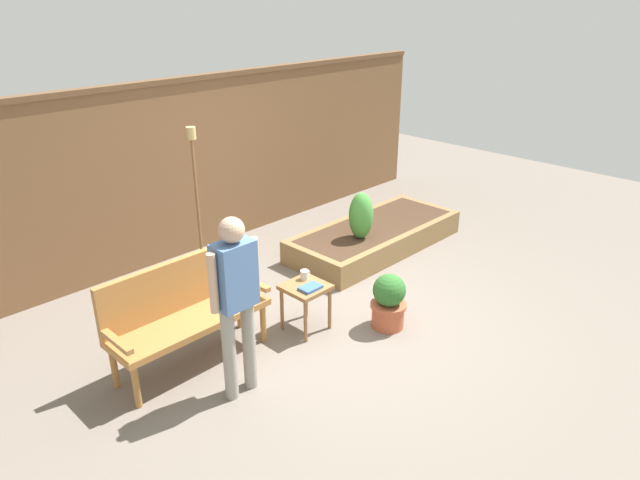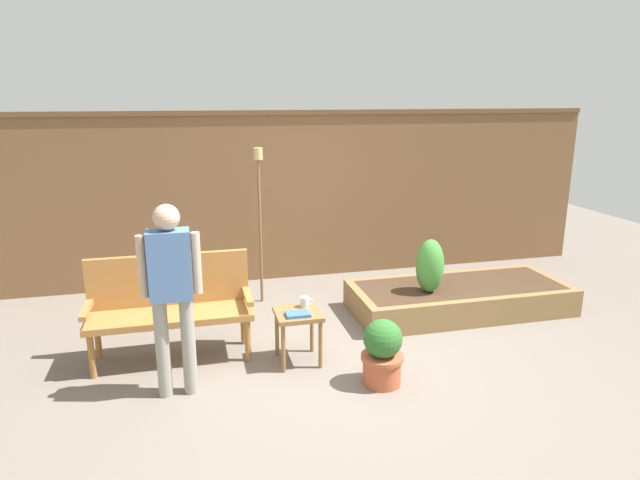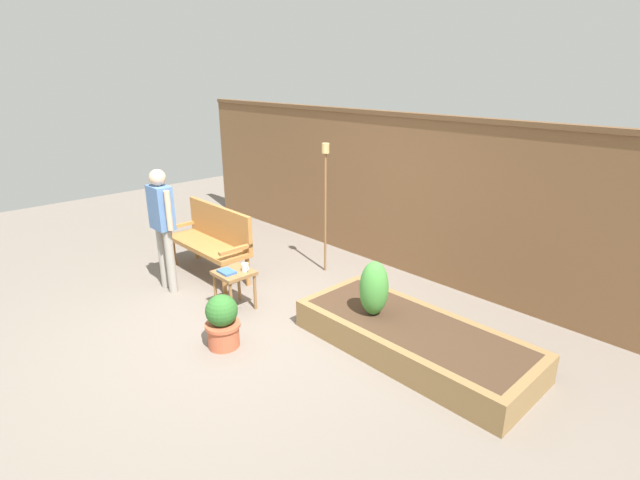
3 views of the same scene
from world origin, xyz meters
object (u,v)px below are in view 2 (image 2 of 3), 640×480
at_px(garden_bench, 170,300).
at_px(potted_boxwood, 382,352).
at_px(side_table, 298,321).
at_px(cup_on_table, 305,302).
at_px(book_on_table, 298,314).
at_px(tiki_torch, 259,199).
at_px(person_by_bench, 171,284).
at_px(shrub_near_bench, 430,266).

height_order(garden_bench, potted_boxwood, garden_bench).
distance_m(side_table, cup_on_table, 0.19).
relative_size(book_on_table, tiki_torch, 0.12).
distance_m(book_on_table, person_by_bench, 1.15).
xyz_separation_m(cup_on_table, potted_boxwood, (0.51, -0.65, -0.24)).
bearing_deg(side_table, book_on_table, -101.88).
height_order(side_table, tiki_torch, tiki_torch).
distance_m(side_table, book_on_table, 0.13).
height_order(potted_boxwood, person_by_bench, person_by_bench).
height_order(garden_bench, cup_on_table, garden_bench).
distance_m(book_on_table, shrub_near_bench, 1.74).
bearing_deg(book_on_table, tiki_torch, 93.53).
height_order(book_on_table, shrub_near_bench, shrub_near_bench).
relative_size(shrub_near_bench, tiki_torch, 0.33).
bearing_deg(tiki_torch, potted_boxwood, -71.67).
bearing_deg(shrub_near_bench, cup_on_table, -159.76).
relative_size(side_table, shrub_near_bench, 0.83).
xyz_separation_m(cup_on_table, shrub_near_bench, (1.47, 0.54, 0.06)).
height_order(book_on_table, tiki_torch, tiki_torch).
distance_m(side_table, potted_boxwood, 0.82).
xyz_separation_m(tiki_torch, person_by_bench, (-0.95, -1.88, -0.28)).
distance_m(cup_on_table, shrub_near_bench, 1.57).
distance_m(garden_bench, person_by_bench, 0.81).
bearing_deg(side_table, person_by_bench, -163.63).
height_order(potted_boxwood, tiki_torch, tiki_torch).
distance_m(garden_bench, tiki_torch, 1.67).
bearing_deg(person_by_bench, tiki_torch, 63.32).
bearing_deg(cup_on_table, shrub_near_bench, 20.24).
height_order(side_table, potted_boxwood, potted_boxwood).
relative_size(cup_on_table, tiki_torch, 0.07).
xyz_separation_m(shrub_near_bench, person_by_bench, (-2.61, -0.95, 0.34)).
relative_size(side_table, potted_boxwood, 0.85).
bearing_deg(book_on_table, side_table, 78.57).
xyz_separation_m(side_table, tiki_torch, (-0.11, 1.57, 0.82)).
relative_size(side_table, tiki_torch, 0.27).
xyz_separation_m(garden_bench, side_table, (1.10, -0.40, -0.15)).
relative_size(book_on_table, person_by_bench, 0.13).
xyz_separation_m(book_on_table, tiki_torch, (-0.09, 1.66, 0.72)).
relative_size(side_table, cup_on_table, 4.04).
relative_size(potted_boxwood, person_by_bench, 0.36).
bearing_deg(potted_boxwood, shrub_near_bench, 51.15).
xyz_separation_m(cup_on_table, person_by_bench, (-1.14, -0.41, 0.41)).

